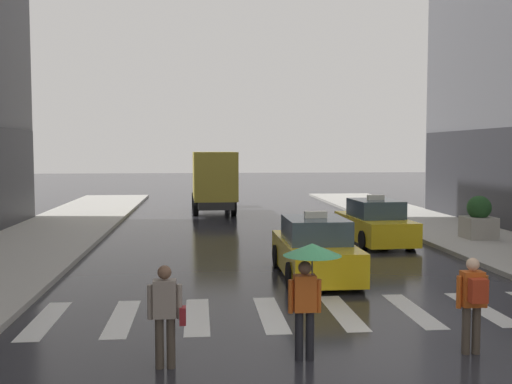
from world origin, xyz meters
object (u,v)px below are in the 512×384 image
at_px(planter_mid_block, 479,219).
at_px(taxi_second, 375,224).
at_px(pedestrian_with_handbag, 166,310).
at_px(taxi_lead, 315,250).
at_px(box_truck, 213,179).
at_px(pedestrian_with_umbrella, 309,269).
at_px(pedestrian_with_backpack, 473,298).

bearing_deg(planter_mid_block, taxi_second, 177.79).
xyz_separation_m(taxi_second, pedestrian_with_handbag, (-7.01, -12.08, 0.21)).
height_order(taxi_second, planter_mid_block, taxi_second).
bearing_deg(pedestrian_with_handbag, taxi_lead, 60.67).
height_order(taxi_lead, box_truck, box_truck).
distance_m(taxi_second, planter_mid_block, 3.96).
relative_size(taxi_lead, taxi_second, 0.98).
bearing_deg(pedestrian_with_umbrella, pedestrian_with_backpack, -0.13).
bearing_deg(pedestrian_with_handbag, pedestrian_with_backpack, 1.58).
xyz_separation_m(pedestrian_with_handbag, planter_mid_block, (10.97, 11.93, -0.06)).
distance_m(pedestrian_with_umbrella, pedestrian_with_handbag, 2.40).
bearing_deg(taxi_second, pedestrian_with_backpack, -99.02).
xyz_separation_m(pedestrian_with_umbrella, pedestrian_with_handbag, (-2.33, -0.15, -0.58)).
distance_m(taxi_second, pedestrian_with_umbrella, 12.84).
distance_m(box_truck, pedestrian_with_backpack, 23.69).
xyz_separation_m(taxi_second, box_truck, (-5.72, 11.43, 1.13)).
xyz_separation_m(taxi_lead, pedestrian_with_umbrella, (-1.35, -6.39, 0.79)).
relative_size(box_truck, pedestrian_with_backpack, 4.60).
bearing_deg(taxi_second, pedestrian_with_umbrella, -111.45).
xyz_separation_m(taxi_second, pedestrian_with_backpack, (-1.89, -11.94, 0.25)).
height_order(box_truck, planter_mid_block, box_truck).
bearing_deg(box_truck, pedestrian_with_handbag, -93.15).
height_order(taxi_second, pedestrian_with_backpack, taxi_second).
distance_m(pedestrian_with_backpack, pedestrian_with_handbag, 5.12).
relative_size(pedestrian_with_umbrella, planter_mid_block, 1.21).
bearing_deg(planter_mid_block, pedestrian_with_backpack, -116.40).
bearing_deg(taxi_lead, pedestrian_with_umbrella, -101.90).
bearing_deg(planter_mid_block, pedestrian_with_handbag, -132.61).
bearing_deg(box_truck, pedestrian_with_backpack, -80.70).
bearing_deg(pedestrian_with_handbag, box_truck, 86.85).
relative_size(taxi_lead, pedestrian_with_backpack, 2.75).
height_order(pedestrian_with_backpack, planter_mid_block, planter_mid_block).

